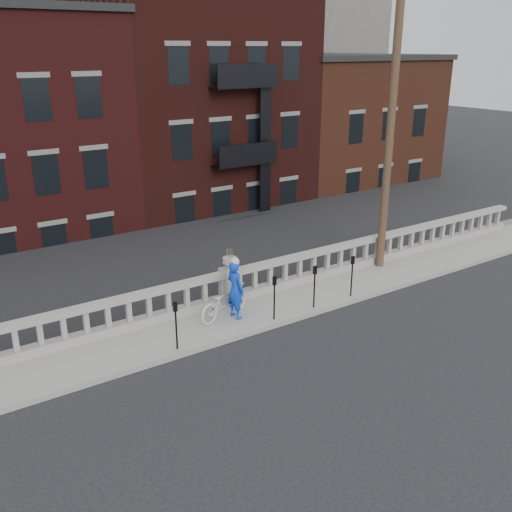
{
  "coord_description": "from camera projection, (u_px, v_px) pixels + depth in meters",
  "views": [
    {
      "loc": [
        -8.42,
        -10.15,
        7.7
      ],
      "look_at": [
        0.47,
        3.2,
        1.81
      ],
      "focal_mm": 40.0,
      "sensor_mm": 36.0,
      "label": 1
    }
  ],
  "objects": [
    {
      "name": "cyclist",
      "position": [
        235.0,
        290.0,
        16.65
      ],
      "size": [
        0.51,
        0.7,
        1.77
      ],
      "primitive_type": "imported",
      "rotation": [
        0.0,
        0.0,
        1.71
      ],
      "color": "blue",
      "rests_on": "sidewalk"
    },
    {
      "name": "parking_meter_c",
      "position": [
        315.0,
        282.0,
        17.3
      ],
      "size": [
        0.1,
        0.09,
        1.36
      ],
      "color": "black",
      "rests_on": "sidewalk"
    },
    {
      "name": "utility_pole",
      "position": [
        391.0,
        125.0,
        19.2
      ],
      "size": [
        1.6,
        0.28,
        10.0
      ],
      "color": "#422D1E",
      "rests_on": "sidewalk"
    },
    {
      "name": "sidewalk",
      "position": [
        247.0,
        314.0,
        17.29
      ],
      "size": [
        32.0,
        2.2,
        0.15
      ],
      "primitive_type": "cube",
      "color": "gray",
      "rests_on": "ground"
    },
    {
      "name": "lower_level",
      "position": [
        64.0,
        142.0,
        32.36
      ],
      "size": [
        80.0,
        44.0,
        20.8
      ],
      "color": "#605E59",
      "rests_on": "ground"
    },
    {
      "name": "parking_meter_a",
      "position": [
        176.0,
        320.0,
        14.87
      ],
      "size": [
        0.1,
        0.09,
        1.36
      ],
      "color": "black",
      "rests_on": "sidewalk"
    },
    {
      "name": "ground",
      "position": [
        309.0,
        359.0,
        14.97
      ],
      "size": [
        120.0,
        120.0,
        0.0
      ],
      "primitive_type": "plane",
      "color": "black",
      "rests_on": "ground"
    },
    {
      "name": "planter_pedestal",
      "position": [
        230.0,
        281.0,
        17.77
      ],
      "size": [
        0.55,
        0.55,
        1.76
      ],
      "color": "gray",
      "rests_on": "sidewalk"
    },
    {
      "name": "parking_meter_b",
      "position": [
        274.0,
        293.0,
        16.52
      ],
      "size": [
        0.1,
        0.09,
        1.36
      ],
      "color": "black",
      "rests_on": "sidewalk"
    },
    {
      "name": "balustrade",
      "position": [
        230.0,
        287.0,
        17.83
      ],
      "size": [
        28.0,
        0.34,
        1.03
      ],
      "color": "gray",
      "rests_on": "sidewalk"
    },
    {
      "name": "bicycle",
      "position": [
        224.0,
        301.0,
        16.79
      ],
      "size": [
        2.04,
        1.2,
        1.01
      ],
      "primitive_type": "imported",
      "rotation": [
        0.0,
        0.0,
        1.86
      ],
      "color": "silver",
      "rests_on": "sidewalk"
    },
    {
      "name": "parking_meter_d",
      "position": [
        352.0,
        272.0,
        18.1
      ],
      "size": [
        0.1,
        0.09,
        1.36
      ],
      "color": "black",
      "rests_on": "sidewalk"
    }
  ]
}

